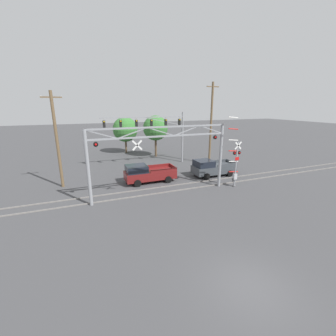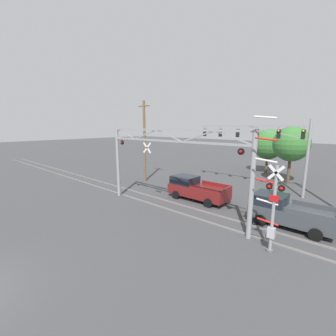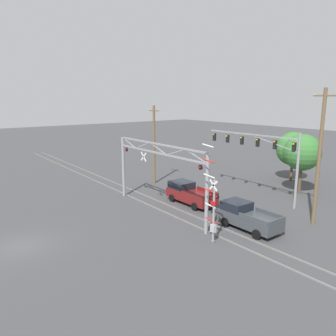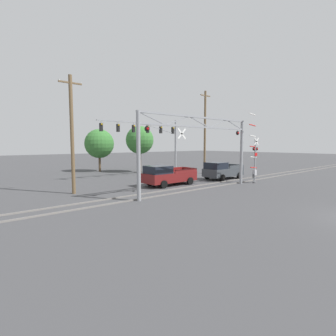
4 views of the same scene
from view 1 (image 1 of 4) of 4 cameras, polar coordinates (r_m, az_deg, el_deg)
ground_plane at (r=12.10m, az=20.15°, el=-26.58°), size 200.00×200.00×0.00m
rail_track_near at (r=21.06m, az=-1.86°, el=-6.34°), size 80.00×0.08×0.10m
rail_track_far at (r=22.32m, az=-3.11°, el=-5.04°), size 80.00×0.08×0.10m
crossing_gantry at (r=19.63m, az=-1.72°, el=4.41°), size 12.60×0.30×6.22m
crossing_signal_mast at (r=23.03m, az=16.71°, el=1.12°), size 1.72×0.35×6.94m
traffic_signal_span at (r=30.53m, az=-2.15°, el=10.25°), size 11.18×0.39×7.02m
pickup_truck_lead at (r=23.90m, az=-5.20°, el=-1.35°), size 5.36×2.36×1.94m
pickup_truck_following at (r=26.42m, az=11.06°, el=0.08°), size 4.95×2.36×1.94m
utility_pole_left at (r=24.00m, az=-26.39°, el=6.46°), size 1.80×0.28×9.24m
utility_pole_right at (r=31.23m, az=10.87°, el=11.06°), size 1.80×0.28×10.82m
background_tree_beyond_span at (r=35.38m, az=-3.20°, el=10.07°), size 3.85×3.85×6.42m
background_tree_far_left_verge at (r=38.85m, az=-10.82°, el=9.59°), size 4.13×4.13×6.05m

